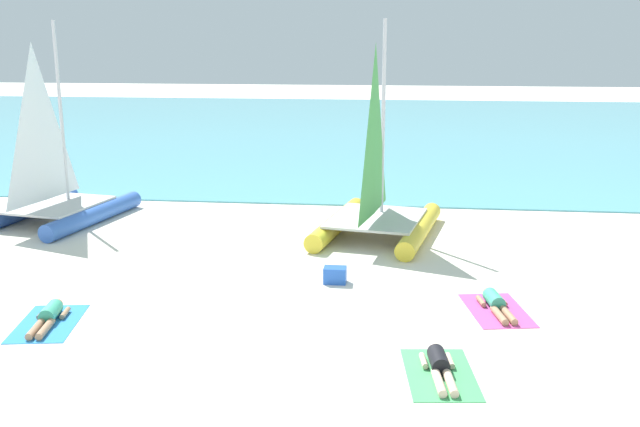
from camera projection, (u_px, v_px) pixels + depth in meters
ground_plane at (338, 212)px, 22.67m from camera, size 120.00×120.00×0.00m
ocean_water at (369, 129)px, 42.73m from camera, size 120.00×40.00×0.05m
sailboat_yellow at (377, 206)px, 19.67m from camera, size 3.62×4.91×5.83m
sailboat_blue at (56, 193)px, 21.25m from camera, size 3.59×4.89×5.81m
towel_left at (48, 323)px, 13.85m from camera, size 1.40×2.06×0.01m
sunbather_left at (49, 316)px, 13.89m from camera, size 0.66×1.57×0.30m
towel_middle at (440, 374)px, 11.77m from camera, size 1.30×2.01×0.01m
sunbather_middle at (440, 365)px, 11.81m from camera, size 0.59×1.57×0.30m
towel_right at (497, 310)px, 14.51m from camera, size 1.42×2.07×0.01m
sunbather_right at (496, 303)px, 14.54m from camera, size 0.68×1.56×0.30m
cooler_box at (335, 275)px, 16.11m from camera, size 0.50×0.36×0.36m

